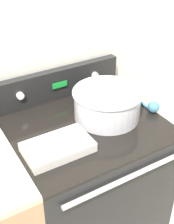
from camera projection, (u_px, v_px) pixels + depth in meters
The scene contains 6 objects.
kitchen_wall at pixel (50, 39), 1.69m from camera, with size 8.00×0.05×2.50m.
stove_range at pixel (86, 187), 1.86m from camera, with size 0.78×0.71×0.91m.
control_panel at pixel (57, 84), 1.78m from camera, with size 0.78×0.07×0.18m.
mixing_bowl at pixel (107, 102), 1.62m from camera, with size 0.37×0.37×0.16m.
casserole_dish at pixel (58, 147), 1.42m from camera, with size 0.31×0.19×0.05m.
ladle at pixel (150, 106), 1.71m from camera, with size 0.06×0.32×0.06m.
Camera 1 is at (-0.66, -0.79, 1.85)m, focal length 50.00 mm.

